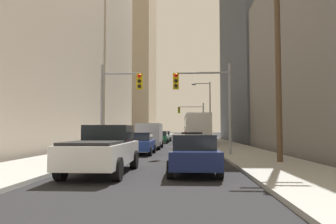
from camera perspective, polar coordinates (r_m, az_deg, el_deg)
The scene contains 18 objects.
sidewalk_left at distance 52.79m, azimuth -4.29°, elevation -4.99°, with size 3.91×160.00×0.15m, color #9E9E99.
sidewalk_right at distance 52.51m, azimuth 7.81°, elevation -4.98°, with size 3.91×160.00×0.15m, color #9E9E99.
city_bus at distance 36.68m, azimuth 5.09°, elevation -2.87°, with size 2.77×11.55×3.40m.
pickup_truck_white at distance 12.74m, azimuth -11.57°, elevation -6.65°, with size 2.20×5.40×1.90m.
cargo_van_silver at distance 28.51m, azimuth -3.28°, elevation -4.07°, with size 2.16×5.25×2.26m.
sedan_navy at distance 12.43m, azimuth 4.69°, elevation -7.55°, with size 1.95×4.22×1.52m.
sedan_blue at distance 22.01m, azimuth -5.11°, elevation -5.66°, with size 1.95×4.21×1.52m.
sedan_maroon at distance 25.12m, azimuth 4.35°, elevation -5.36°, with size 1.95×4.24×1.52m.
sedan_green at distance 40.38m, azimuth -1.27°, elevation -4.56°, with size 1.95×4.26×1.52m.
sedan_grey at distance 46.70m, azimuth -0.64°, elevation -4.38°, with size 1.96×4.26×1.52m.
traffic_signal_near_left at distance 20.94m, azimuth -8.86°, elevation 3.07°, with size 2.78×0.44×6.00m.
traffic_signal_near_right at distance 20.52m, azimuth 6.69°, elevation 3.32°, with size 3.75×0.44×6.00m.
traffic_signal_far_right at distance 50.70m, azimuth 4.38°, elevation -0.56°, with size 4.18×0.44×6.00m.
utility_pole_right at distance 16.87m, azimuth 19.24°, elevation 10.64°, with size 2.20×0.28×10.84m.
street_lamp_right at distance 38.23m, azimuth 7.07°, elevation 1.03°, with size 2.30×0.32×7.50m.
building_left_mid_office at distance 54.93m, azimuth -18.92°, elevation 12.06°, with size 20.02×19.71×32.06m, color #B7A893.
building_left_far_tower at distance 97.71m, azimuth -9.11°, elevation 11.63°, with size 21.40×21.44×53.37m, color tan.
building_right_mid_block at distance 51.81m, azimuth 22.97°, elevation 12.80°, with size 21.13×26.01×31.58m, color #4C515B.
Camera 1 is at (1.33, -2.32, 1.71)m, focal length 33.73 mm.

